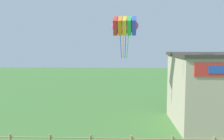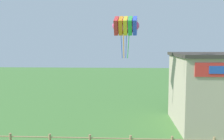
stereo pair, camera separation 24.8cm
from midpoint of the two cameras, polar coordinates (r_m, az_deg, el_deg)
The scene contains 2 objects.
seaside_building at distance 20.81m, azimuth 23.22°, elevation -4.13°, with size 7.23×6.45×5.60m.
kite_rainbow_parafoil at distance 19.09m, azimuth 2.60°, elevation 10.06°, with size 2.18×1.66×3.20m.
Camera 1 is at (0.52, -6.60, 6.26)m, focal length 40.00 mm.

